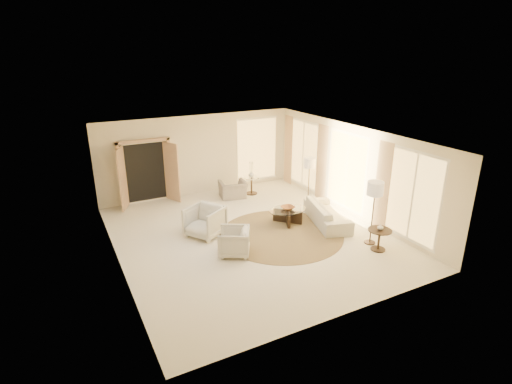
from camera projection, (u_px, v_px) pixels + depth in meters
name	position (u px, v px, depth m)	size (l,w,h in m)	color
room	(250.00, 188.00, 10.68)	(7.04, 8.04, 2.83)	silver
windows_right	(348.00, 172.00, 12.28)	(0.10, 6.40, 2.40)	#FFCA66
window_back_corner	(257.00, 149.00, 14.99)	(1.70, 0.10, 2.40)	#FFCA66
curtains_right	(329.00, 166.00, 13.02)	(0.06, 5.20, 2.60)	tan
french_doors	(146.00, 173.00, 13.15)	(1.95, 0.66, 2.16)	tan
area_rug	(281.00, 234.00, 11.22)	(3.47, 3.47, 0.01)	#44341D
sofa	(327.00, 213.00, 11.86)	(2.09, 0.82, 0.61)	beige
armchair_left	(205.00, 220.00, 11.02)	(0.91, 0.85, 0.93)	beige
armchair_right	(234.00, 240.00, 10.02)	(0.75, 0.70, 0.77)	beige
accent_chair	(233.00, 187.00, 13.88)	(0.90, 0.58, 0.79)	gray
coffee_table	(288.00, 214.00, 11.88)	(1.35, 1.35, 0.43)	black
end_table	(379.00, 236.00, 10.23)	(0.61, 0.61, 0.57)	black
side_table	(251.00, 184.00, 14.24)	(0.54, 0.54, 0.62)	#2D211B
floor_lamp_near	(310.00, 165.00, 13.04)	(0.38, 0.38, 1.58)	#2D211B
floor_lamp_far	(375.00, 191.00, 10.23)	(0.42, 0.42, 1.73)	#2D211B
bowl	(288.00, 208.00, 11.81)	(0.39, 0.39, 0.09)	brown
end_vase	(380.00, 227.00, 10.15)	(0.15, 0.15, 0.16)	white
side_vase	(251.00, 174.00, 14.12)	(0.22, 0.22, 0.22)	white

